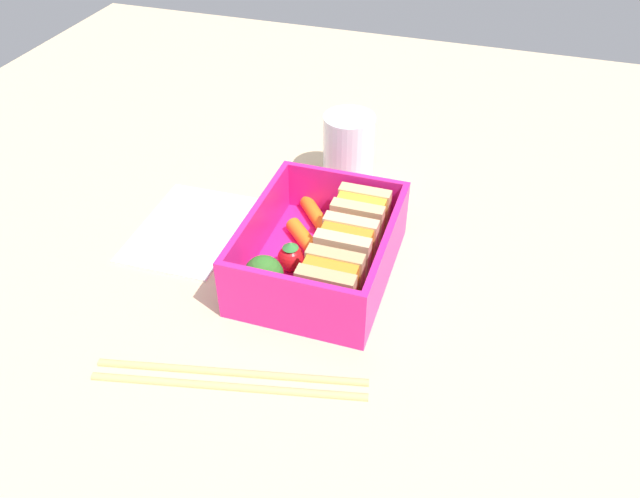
% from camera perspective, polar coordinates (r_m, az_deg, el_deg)
% --- Properties ---
extents(ground_plane, '(1.20, 1.20, 0.02)m').
position_cam_1_polar(ground_plane, '(0.59, 0.00, -2.77)').
color(ground_plane, beige).
extents(bento_tray, '(0.16, 0.13, 0.01)m').
position_cam_1_polar(bento_tray, '(0.58, 0.00, -1.60)').
color(bento_tray, '#ED208B').
rests_on(bento_tray, ground_plane).
extents(bento_rim, '(0.16, 0.13, 0.05)m').
position_cam_1_polar(bento_rim, '(0.56, 0.00, 0.72)').
color(bento_rim, '#ED208B').
rests_on(bento_rim, bento_tray).
extents(sandwich_left, '(0.04, 0.05, 0.04)m').
position_cam_1_polar(sandwich_left, '(0.59, 3.73, 2.95)').
color(sandwich_left, '#DFB27E').
rests_on(sandwich_left, bento_tray).
extents(sandwich_center_left, '(0.04, 0.05, 0.04)m').
position_cam_1_polar(sandwich_center_left, '(0.56, 2.42, 0.08)').
color(sandwich_center_left, '#E4BA8E').
rests_on(sandwich_center_left, bento_tray).
extents(sandwich_center, '(0.04, 0.05, 0.04)m').
position_cam_1_polar(sandwich_center, '(0.52, 0.94, -3.19)').
color(sandwich_center, tan).
rests_on(sandwich_center, bento_tray).
extents(carrot_stick_left, '(0.05, 0.04, 0.01)m').
position_cam_1_polar(carrot_stick_left, '(0.62, -0.41, 3.10)').
color(carrot_stick_left, orange).
rests_on(carrot_stick_left, bento_tray).
extents(carrot_stick_far_left, '(0.04, 0.04, 0.01)m').
position_cam_1_polar(carrot_stick_far_left, '(0.59, -1.56, 1.10)').
color(carrot_stick_far_left, orange).
rests_on(carrot_stick_far_left, bento_tray).
extents(strawberry_far_left, '(0.02, 0.02, 0.03)m').
position_cam_1_polar(strawberry_far_left, '(0.56, -2.69, -0.74)').
color(strawberry_far_left, red).
rests_on(strawberry_far_left, bento_tray).
extents(broccoli_floret, '(0.03, 0.03, 0.04)m').
position_cam_1_polar(broccoli_floret, '(0.53, -5.18, -2.45)').
color(broccoli_floret, '#98C96F').
rests_on(broccoli_floret, bento_tray).
extents(chopstick_pair, '(0.07, 0.21, 0.01)m').
position_cam_1_polar(chopstick_pair, '(0.50, -8.25, -11.52)').
color(chopstick_pair, tan).
rests_on(chopstick_pair, ground_plane).
extents(drinking_glass, '(0.06, 0.06, 0.08)m').
position_cam_1_polar(drinking_glass, '(0.69, 2.62, 9.17)').
color(drinking_glass, white).
rests_on(drinking_glass, ground_plane).
extents(folded_napkin, '(0.14, 0.10, 0.00)m').
position_cam_1_polar(folded_napkin, '(0.64, -11.87, 1.91)').
color(folded_napkin, white).
rests_on(folded_napkin, ground_plane).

